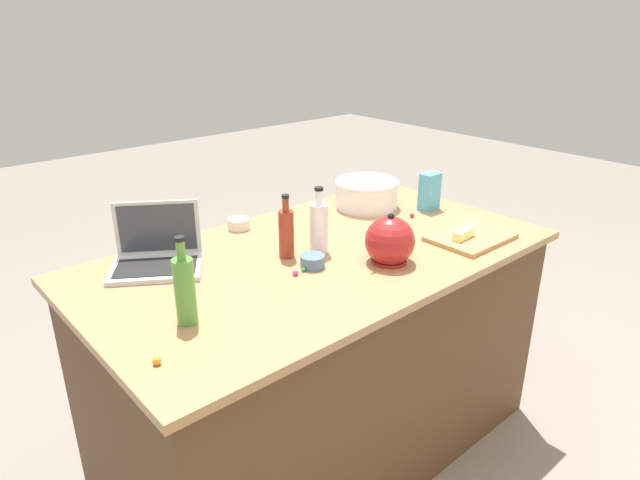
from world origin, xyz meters
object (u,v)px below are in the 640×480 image
(cutting_board, at_px, (470,237))
(candy_bag, at_px, (429,191))
(bottle_vinegar, at_px, (320,226))
(ramekin_medium, at_px, (239,224))
(laptop, at_px, (157,254))
(ramekin_small, at_px, (313,261))
(kitchen_timer, at_px, (286,210))
(bottle_soy, at_px, (286,232))
(mixing_bowl_large, at_px, (367,193))
(kettle, at_px, (390,242))
(butter_stick_left, at_px, (464,234))
(bottle_olive, at_px, (185,289))

(cutting_board, relative_size, candy_bag, 1.86)
(bottle_vinegar, xyz_separation_m, ramekin_medium, (0.10, -0.40, -0.08))
(laptop, relative_size, bottle_vinegar, 1.50)
(bottle_vinegar, distance_m, ramekin_small, 0.16)
(cutting_board, relative_size, kitchen_timer, 4.10)
(bottle_vinegar, bearing_deg, ramekin_medium, -76.58)
(bottle_soy, bearing_deg, bottle_vinegar, 159.19)
(cutting_board, xyz_separation_m, ramekin_small, (0.64, -0.22, 0.01))
(mixing_bowl_large, xyz_separation_m, kettle, (0.38, 0.48, 0.01))
(candy_bag, bearing_deg, bottle_soy, -0.41)
(butter_stick_left, xyz_separation_m, candy_bag, (-0.21, -0.34, 0.05))
(bottle_olive, bearing_deg, ramekin_small, -174.47)
(cutting_board, height_order, ramekin_small, ramekin_small)
(bottle_vinegar, height_order, ramekin_small, bottle_vinegar)
(bottle_vinegar, bearing_deg, laptop, -28.48)
(bottle_soy, height_order, bottle_olive, bottle_olive)
(mixing_bowl_large, bearing_deg, bottle_olive, 18.80)
(butter_stick_left, bearing_deg, mixing_bowl_large, -92.51)
(laptop, relative_size, mixing_bowl_large, 1.30)
(laptop, distance_m, ramekin_medium, 0.44)
(cutting_board, bearing_deg, butter_stick_left, 0.00)
(mixing_bowl_large, distance_m, candy_bag, 0.28)
(cutting_board, bearing_deg, mixing_bowl_large, -87.44)
(bottle_olive, distance_m, cutting_board, 1.18)
(kettle, height_order, candy_bag, kettle)
(ramekin_small, height_order, ramekin_medium, ramekin_medium)
(bottle_soy, bearing_deg, laptop, -30.64)
(laptop, height_order, kitchen_timer, laptop)
(laptop, relative_size, butter_stick_left, 3.47)
(mixing_bowl_large, xyz_separation_m, bottle_vinegar, (0.51, 0.25, 0.03))
(ramekin_medium, bearing_deg, laptop, 15.96)
(bottle_olive, distance_m, kettle, 0.76)
(mixing_bowl_large, bearing_deg, kitchen_timer, -18.45)
(laptop, distance_m, kettle, 0.83)
(bottle_soy, relative_size, bottle_olive, 0.89)
(cutting_board, relative_size, ramekin_small, 3.61)
(bottle_olive, distance_m, butter_stick_left, 1.13)
(candy_bag, bearing_deg, ramekin_medium, -24.51)
(bottle_soy, distance_m, candy_bag, 0.82)
(cutting_board, bearing_deg, bottle_olive, -8.20)
(candy_bag, bearing_deg, bottle_vinegar, 3.31)
(butter_stick_left, height_order, kitchen_timer, kitchen_timer)
(laptop, xyz_separation_m, kettle, (-0.64, 0.51, 0.03))
(kitchen_timer, bearing_deg, cutting_board, 120.45)
(candy_bag, bearing_deg, bottle_olive, 7.56)
(bottle_soy, distance_m, bottle_vinegar, 0.13)
(bottle_olive, distance_m, bottle_vinegar, 0.64)
(cutting_board, xyz_separation_m, butter_stick_left, (0.05, 0.00, 0.03))
(kettle, xyz_separation_m, ramekin_small, (0.23, -0.15, -0.06))
(bottle_vinegar, distance_m, cutting_board, 0.62)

